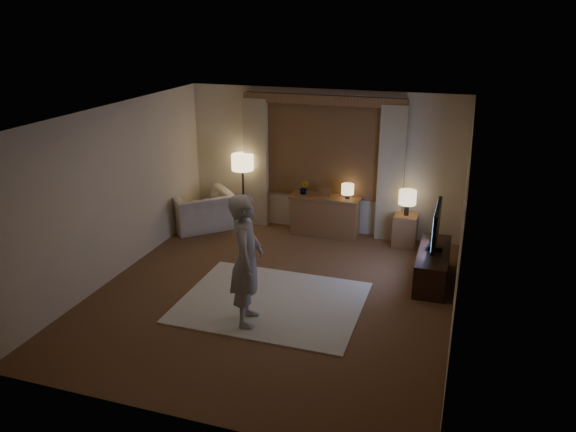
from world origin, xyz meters
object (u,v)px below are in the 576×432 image
at_px(side_table, 405,230).
at_px(person, 247,260).
at_px(armchair, 201,211).
at_px(sideboard, 325,217).
at_px(tv_stand, 433,266).

height_order(side_table, person, person).
height_order(armchair, side_table, armchair).
bearing_deg(armchair, sideboard, 146.42).
bearing_deg(armchair, person, 82.17).
distance_m(sideboard, tv_stand, 2.41).
bearing_deg(person, side_table, -40.74).
bearing_deg(tv_stand, armchair, 168.08).
xyz_separation_m(sideboard, armchair, (-2.28, -0.41, 0.00)).
bearing_deg(sideboard, side_table, -1.97).
bearing_deg(tv_stand, person, -137.69).
distance_m(armchair, tv_stand, 4.40).
bearing_deg(side_table, sideboard, 178.03).
xyz_separation_m(armchair, person, (2.10, -2.91, 0.54)).
bearing_deg(sideboard, person, -93.02).
bearing_deg(sideboard, tv_stand, -33.09).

